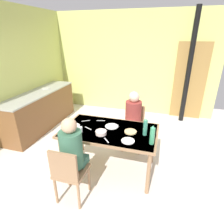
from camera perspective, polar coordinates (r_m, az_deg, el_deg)
ground_plane at (r=3.47m, az=-3.79°, el=-15.55°), size 6.97×6.97×0.00m
wall_back at (r=5.36m, az=5.89°, el=14.56°), size 4.62×0.10×2.75m
wall_left at (r=4.58m, az=-28.57°, el=10.47°), size 0.10×4.02×2.75m
door_wooden at (r=5.30m, az=22.96°, el=8.61°), size 0.80×0.05×2.00m
stove_pipe_column at (r=4.95m, az=22.83°, el=12.22°), size 0.12×0.12×2.75m
kitchen_counter at (r=4.83m, az=-21.31°, el=0.68°), size 0.61×2.23×0.91m
dining_table at (r=2.97m, az=-0.82°, el=-6.81°), size 1.51×0.88×0.76m
chair_near_diner at (r=2.59m, az=-13.30°, el=-17.68°), size 0.40×0.40×0.87m
chair_far_diner at (r=3.69m, az=6.77°, el=-3.93°), size 0.40×0.40×0.87m
person_near_diner at (r=2.52m, az=-12.39°, el=-10.89°), size 0.30×0.37×0.77m
person_far_diner at (r=3.45m, az=6.59°, el=-0.73°), size 0.30×0.37×0.77m
water_bottle_green_near at (r=2.58m, az=12.42°, el=-7.11°), size 0.07×0.07×0.28m
water_bottle_green_far at (r=2.79m, az=10.31°, el=-4.65°), size 0.06×0.06×0.28m
serving_bowl_center at (r=2.81m, az=-3.43°, el=-6.39°), size 0.17×0.17×0.05m
dinner_plate_near_left at (r=2.66m, az=5.00°, el=-8.92°), size 0.19×0.19×0.01m
dinner_plate_near_right at (r=3.11m, az=-12.02°, el=-4.29°), size 0.22×0.22×0.01m
dinner_plate_far_center at (r=3.03m, az=-0.09°, el=-4.48°), size 0.22×0.22×0.01m
drinking_glass_by_near_diner at (r=2.90m, az=-9.75°, el=-5.41°), size 0.06×0.06×0.09m
drinking_glass_by_far_diner at (r=2.78m, az=-10.23°, el=-6.74°), size 0.06×0.06×0.09m
bread_plate_sliced at (r=2.88m, az=5.77°, el=-6.11°), size 0.19×0.19×0.02m
cutlery_knife_near at (r=2.67m, az=-1.73°, el=-8.79°), size 0.11×0.12×0.00m
cutlery_fork_near at (r=3.01m, az=-7.42°, el=-5.03°), size 0.14×0.08×0.00m
cutlery_knife_far at (r=3.26m, az=-8.18°, el=-2.72°), size 0.13×0.10×0.00m
cutlery_fork_far at (r=3.24m, az=-3.50°, el=-2.69°), size 0.15×0.05×0.00m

